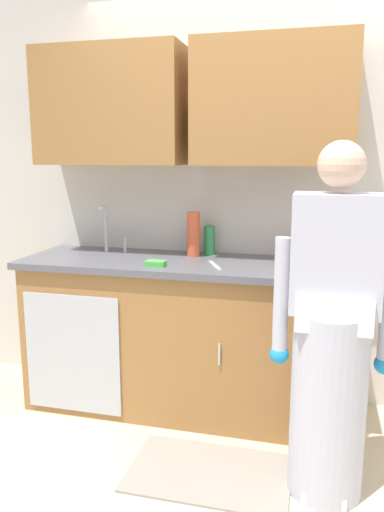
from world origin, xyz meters
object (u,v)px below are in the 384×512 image
sink (103,258)px  bottle_cleaner_spray (193,234)px  person_at_sink (331,352)px  bottle_dish_liquid (317,243)px  sponge (156,263)px  knife_on_counter (215,265)px  cup_by_sink (287,255)px  bottle_water_tall (209,240)px

sink → bottle_cleaner_spray: size_ratio=1.82×
sink → person_at_sink: (1.38, -0.64, -0.23)m
bottle_dish_liquid → sponge: size_ratio=1.78×
bottle_cleaner_spray → knife_on_counter: (0.19, -0.25, -0.13)m
sink → person_at_sink: 1.54m
cup_by_sink → knife_on_counter: (-0.39, -0.15, -0.05)m
person_at_sink → knife_on_counter: (-0.64, 0.53, 0.25)m
bottle_dish_liquid → sponge: bottle_dish_liquid is taller
bottle_water_tall → sponge: bearing=-118.5°
bottle_water_tall → knife_on_counter: bottle_water_tall is taller
cup_by_sink → sponge: size_ratio=0.91×
cup_by_sink → person_at_sink: bearing=-69.7°
sink → knife_on_counter: bearing=-8.5°
sink → person_at_sink: person_at_sink is taller
bottle_water_tall → bottle_dish_liquid: bearing=0.6°
person_at_sink → knife_on_counter: size_ratio=6.75×
bottle_cleaner_spray → knife_on_counter: bottle_cleaner_spray is taller
sink → bottle_cleaner_spray: 0.59m
bottle_water_tall → sink: bearing=-161.4°
cup_by_sink → bottle_water_tall: bearing=160.9°
bottle_cleaner_spray → knife_on_counter: bearing=-53.2°
bottle_dish_liquid → bottle_cleaner_spray: size_ratio=0.72×
bottle_water_tall → cup_by_sink: (0.50, -0.17, -0.04)m
bottle_dish_liquid → bottle_water_tall: size_ratio=1.07×
bottle_water_tall → bottle_cleaner_spray: 0.12m
person_at_sink → bottle_cleaner_spray: 1.21m
bottle_cleaner_spray → bottle_water_tall: bearing=39.4°
person_at_sink → sponge: 1.10m
knife_on_counter → sponge: bearing=79.8°
bottle_water_tall → bottle_cleaner_spray: bottle_cleaner_spray is taller
knife_on_counter → sponge: sponge is taller
knife_on_counter → person_at_sink: bearing=-154.4°
sink → knife_on_counter: size_ratio=2.08×
bottle_dish_liquid → cup_by_sink: 0.25m
cup_by_sink → knife_on_counter: cup_by_sink is taller
bottle_water_tall → cup_by_sink: bearing=-19.1°
bottle_dish_liquid → cup_by_sink: bearing=-132.7°
bottle_water_tall → cup_by_sink: size_ratio=1.82×
bottle_cleaner_spray → cup_by_sink: (0.58, -0.10, -0.09)m
bottle_dish_liquid → sponge: 0.98m
sink → knife_on_counter: (0.74, -0.11, 0.02)m
bottle_water_tall → cup_by_sink: bottle_water_tall is taller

